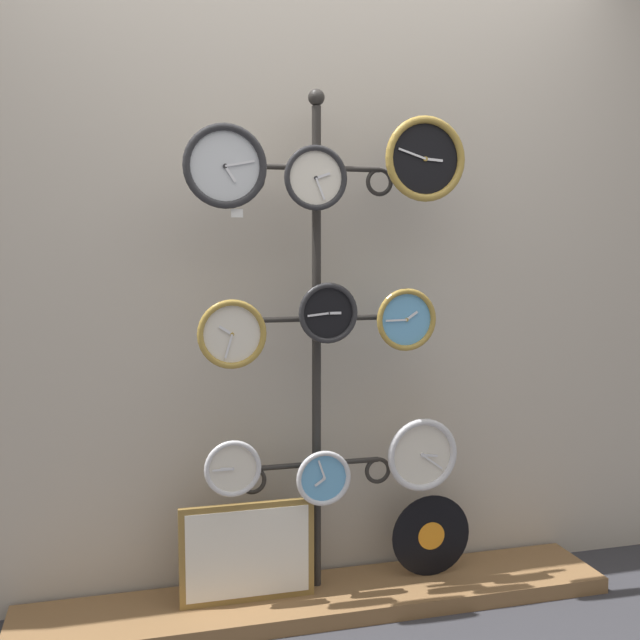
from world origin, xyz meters
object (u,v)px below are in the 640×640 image
(clock_bottom_left, at_px, (233,468))
(clock_bottom_right, at_px, (422,454))
(clock_top_right, at_px, (425,159))
(clock_middle_left, at_px, (232,334))
(picture_frame, at_px, (248,553))
(display_stand, at_px, (317,459))
(clock_top_left, at_px, (225,166))
(clock_middle_right, at_px, (406,320))
(clock_bottom_center, at_px, (324,478))
(clock_top_center, at_px, (315,178))
(vinyl_record, at_px, (431,536))
(clock_middle_center, at_px, (328,313))

(clock_bottom_left, relative_size, clock_bottom_right, 0.73)
(clock_bottom_left, bearing_deg, clock_top_right, -1.79)
(clock_middle_left, xyz_separation_m, clock_bottom_right, (0.71, 0.03, -0.48))
(picture_frame, bearing_deg, display_stand, 14.14)
(clock_top_left, xyz_separation_m, clock_top_right, (0.71, -0.00, 0.05))
(display_stand, xyz_separation_m, picture_frame, (-0.27, -0.07, -0.30))
(clock_top_left, relative_size, clock_top_right, 0.93)
(display_stand, bearing_deg, clock_bottom_right, -11.77)
(clock_top_right, bearing_deg, picture_frame, 175.89)
(clock_middle_right, height_order, clock_bottom_center, clock_middle_right)
(clock_bottom_right, relative_size, picture_frame, 0.57)
(clock_middle_right, xyz_separation_m, clock_bottom_center, (-0.32, -0.02, -0.56))
(display_stand, height_order, clock_top_center, display_stand)
(display_stand, distance_m, vinyl_record, 0.55)
(clock_middle_right, height_order, vinyl_record, clock_middle_right)
(picture_frame, bearing_deg, clock_bottom_left, -155.83)
(clock_middle_center, relative_size, vinyl_record, 0.68)
(clock_top_center, xyz_separation_m, picture_frame, (-0.25, 0.02, -1.33))
(clock_top_left, bearing_deg, vinyl_record, 5.59)
(clock_middle_right, height_order, picture_frame, clock_middle_right)
(clock_bottom_left, bearing_deg, vinyl_record, 4.16)
(clock_top_left, height_order, clock_middle_right, clock_top_left)
(display_stand, xyz_separation_m, clock_bottom_right, (0.39, -0.08, 0.01))
(clock_bottom_left, xyz_separation_m, clock_bottom_right, (0.71, 0.01, -0.01))
(clock_middle_right, bearing_deg, vinyl_record, 16.39)
(clock_middle_left, height_order, clock_bottom_right, clock_middle_left)
(clock_middle_right, bearing_deg, display_stand, 166.89)
(clock_middle_right, distance_m, vinyl_record, 0.86)
(picture_frame, bearing_deg, clock_middle_right, -0.56)
(clock_top_left, bearing_deg, clock_top_right, -0.05)
(clock_top_left, height_order, picture_frame, clock_top_left)
(picture_frame, bearing_deg, clock_bottom_right, -1.04)
(clock_top_right, height_order, clock_middle_center, clock_top_right)
(clock_top_center, relative_size, clock_middle_right, 0.98)
(clock_top_right, height_order, clock_bottom_left, clock_top_right)
(display_stand, bearing_deg, clock_bottom_left, -164.11)
(display_stand, bearing_deg, clock_top_left, -161.64)
(clock_top_center, distance_m, clock_bottom_left, 1.05)
(clock_top_center, bearing_deg, picture_frame, 175.58)
(clock_top_right, bearing_deg, clock_bottom_left, 178.21)
(clock_middle_center, height_order, picture_frame, clock_middle_center)
(clock_top_right, height_order, clock_middle_left, clock_top_right)
(vinyl_record, distance_m, picture_frame, 0.72)
(clock_top_center, height_order, clock_middle_center, clock_top_center)
(display_stand, distance_m, clock_middle_right, 0.62)
(clock_bottom_center, height_order, vinyl_record, clock_bottom_center)
(clock_bottom_center, xyz_separation_m, vinyl_record, (0.44, 0.06, -0.28))
(clock_bottom_right, xyz_separation_m, picture_frame, (-0.66, 0.01, -0.31))
(clock_middle_left, height_order, picture_frame, clock_middle_left)
(display_stand, bearing_deg, clock_top_right, -17.29)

